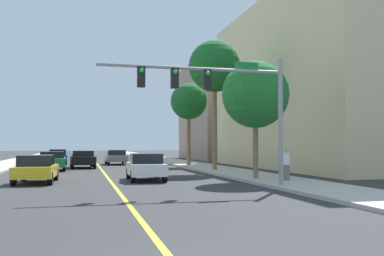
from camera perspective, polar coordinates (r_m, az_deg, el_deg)
The scene contains 17 objects.
ground at distance 47.71m, azimuth -12.56°, elevation -4.50°, with size 192.00×192.00×0.00m, color #2D2D30.
sidewalk_left at distance 48.19m, azimuth -22.68°, elevation -4.27°, with size 3.55×168.00×0.15m, color #9E9B93.
sidewalk_right at distance 48.71m, azimuth -2.55°, elevation -4.41°, with size 3.55×168.00×0.15m, color #B2ADA3.
lane_marking_center at distance 47.71m, azimuth -12.56°, elevation -4.49°, with size 0.16×144.00×0.01m, color yellow.
building_right_near at distance 39.08m, azimuth 18.71°, elevation 5.24°, with size 14.25×23.24×13.87m, color beige.
building_right_far at distance 59.60m, azimuth 6.84°, elevation 2.14°, with size 14.84×15.34×12.90m, color gray.
traffic_signal_mast at distance 18.63m, azimuth 3.87°, elevation 4.78°, with size 8.14×0.36×5.62m.
palm_near at distance 23.67m, azimuth 8.36°, elevation 4.35°, with size 3.64×3.64×6.34m.
palm_mid at distance 31.64m, azimuth 2.99°, elevation 8.05°, with size 3.76×3.76×9.38m.
palm_far at distance 39.07m, azimuth -0.43°, elevation 3.48°, with size 3.30×3.30×7.38m.
car_blue at distance 44.83m, azimuth -17.33°, elevation -3.61°, with size 1.92×3.95×1.48m.
car_yellow at distance 23.42m, azimuth -19.88°, elevation -5.08°, with size 2.01×4.03×1.42m.
car_gray at distance 43.01m, azimuth -10.00°, elevation -3.79°, with size 1.99×4.34×1.42m.
car_black at distance 37.35m, azimuth -14.26°, elevation -3.98°, with size 2.14×4.61×1.44m.
car_white at distance 23.65m, azimuth -6.13°, elevation -5.11°, with size 1.94×3.96×1.47m.
car_green at distance 34.10m, azimuth -17.98°, elevation -4.11°, with size 2.08×4.22×1.43m.
pedestrian at distance 22.35m, azimuth 12.37°, elevation -4.73°, with size 0.38×0.38×1.60m.
Camera 1 is at (-1.49, -5.65, 1.95)m, focal length 40.37 mm.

